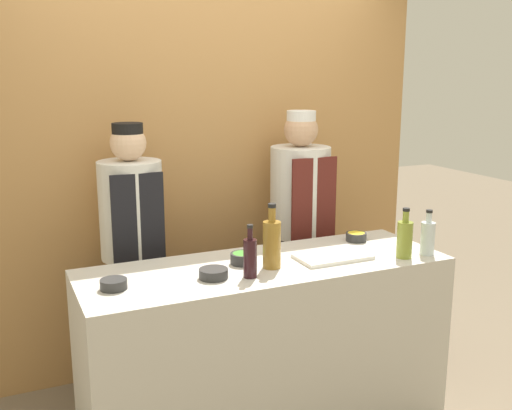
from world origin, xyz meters
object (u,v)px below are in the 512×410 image
at_px(bottle_wine, 250,257).
at_px(bottle_clear, 428,237).
at_px(cutting_board, 333,257).
at_px(bottle_vinegar, 271,243).
at_px(bottle_oil, 405,238).
at_px(chef_right, 300,230).
at_px(sauce_bowl_yellow, 356,236).
at_px(sauce_bowl_purple, 213,273).
at_px(chef_left, 133,253).
at_px(sauce_bowl_brown, 114,284).
at_px(sauce_bowl_green, 243,258).

relative_size(bottle_wine, bottle_clear, 1.05).
distance_m(cutting_board, bottle_vinegar, 0.38).
relative_size(bottle_oil, chef_right, 0.16).
bearing_deg(bottle_vinegar, sauce_bowl_yellow, 19.51).
bearing_deg(cutting_board, bottle_vinegar, -179.80).
xyz_separation_m(sauce_bowl_yellow, sauce_bowl_purple, (-0.97, -0.26, -0.00)).
distance_m(bottle_wine, chef_left, 0.89).
relative_size(sauce_bowl_yellow, chef_right, 0.07).
distance_m(sauce_bowl_purple, chef_right, 1.12).
relative_size(sauce_bowl_brown, bottle_clear, 0.49).
relative_size(sauce_bowl_brown, bottle_oil, 0.45).
bearing_deg(bottle_vinegar, bottle_clear, -9.62).
height_order(sauce_bowl_green, bottle_wine, bottle_wine).
bearing_deg(sauce_bowl_brown, sauce_bowl_purple, -6.02).
bearing_deg(sauce_bowl_brown, bottle_clear, -5.75).
bearing_deg(bottle_oil, bottle_clear, -2.64).
distance_m(sauce_bowl_yellow, chef_left, 1.28).
bearing_deg(cutting_board, chef_right, 75.45).
distance_m(sauce_bowl_green, bottle_wine, 0.22).
xyz_separation_m(sauce_bowl_purple, chef_right, (0.85, 0.73, -0.06)).
height_order(bottle_vinegar, chef_left, chef_left).
relative_size(bottle_clear, chef_left, 0.15).
xyz_separation_m(cutting_board, bottle_wine, (-0.51, -0.09, 0.09)).
xyz_separation_m(cutting_board, bottle_vinegar, (-0.36, -0.00, 0.12)).
xyz_separation_m(sauce_bowl_green, sauce_bowl_brown, (-0.67, -0.10, -0.01)).
height_order(cutting_board, bottle_vinegar, bottle_vinegar).
xyz_separation_m(bottle_wine, bottle_oil, (0.86, -0.05, 0.00)).
bearing_deg(chef_right, sauce_bowl_purple, -139.55).
xyz_separation_m(sauce_bowl_yellow, chef_right, (-0.11, 0.47, -0.07)).
bearing_deg(sauce_bowl_green, sauce_bowl_yellow, 8.74).
bearing_deg(bottle_clear, sauce_bowl_brown, 174.25).
distance_m(sauce_bowl_yellow, bottle_wine, 0.87).
bearing_deg(bottle_clear, sauce_bowl_green, 164.77).
distance_m(sauce_bowl_purple, sauce_bowl_brown, 0.46).
distance_m(sauce_bowl_green, bottle_vinegar, 0.18).
bearing_deg(chef_right, chef_left, 180.00).
height_order(sauce_bowl_purple, chef_left, chef_left).
height_order(bottle_oil, bottle_vinegar, bottle_vinegar).
bearing_deg(bottle_wine, chef_right, 48.68).
bearing_deg(sauce_bowl_yellow, bottle_clear, -62.22).
xyz_separation_m(sauce_bowl_yellow, sauce_bowl_green, (-0.75, -0.12, 0.00)).
distance_m(bottle_vinegar, chef_left, 0.90).
height_order(chef_left, chef_right, chef_right).
relative_size(cutting_board, bottle_vinegar, 1.17).
distance_m(bottle_oil, bottle_clear, 0.15).
relative_size(sauce_bowl_purple, sauce_bowl_green, 1.04).
xyz_separation_m(sauce_bowl_purple, bottle_wine, (0.16, -0.06, 0.07)).
height_order(sauce_bowl_yellow, bottle_clear, bottle_clear).
distance_m(sauce_bowl_purple, bottle_clear, 1.17).
relative_size(sauce_bowl_purple, bottle_clear, 0.56).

